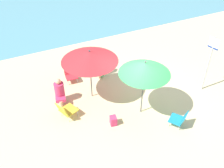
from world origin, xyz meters
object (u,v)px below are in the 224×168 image
beach_chair_a (71,74)px  warning_sign (210,58)px  person_b (101,66)px  beach_chair_b (180,119)px  beach_bag (113,121)px  person_a (59,91)px  beach_chair_c (66,110)px  umbrella_green (145,68)px  umbrella_red (90,56)px

beach_chair_a → warning_sign: 5.40m
beach_chair_a → warning_sign: size_ratio=0.25×
person_b → warning_sign: bearing=87.6°
beach_chair_b → beach_bag: beach_chair_b is taller
beach_chair_a → person_a: size_ratio=0.56×
beach_chair_a → beach_bag: bearing=14.1°
warning_sign → beach_chair_c: bearing=159.8°
person_b → umbrella_green: bearing=44.3°
beach_chair_a → person_b: person_b is taller
beach_chair_b → beach_chair_c: (-3.22, 2.00, 0.04)m
umbrella_green → person_a: bearing=143.6°
beach_chair_b → warning_sign: bearing=-94.3°
person_a → beach_bag: (1.24, -1.87, -0.35)m
warning_sign → person_b: bearing=128.5°
beach_chair_b → warning_sign: warning_sign is taller
beach_chair_a → beach_chair_b: beach_chair_b is taller
beach_chair_a → beach_chair_c: 2.19m
person_a → person_b: person_a is taller
beach_bag → umbrella_red: bearing=92.7°
umbrella_red → person_b: bearing=51.8°
beach_chair_b → beach_bag: bearing=28.0°
beach_bag → person_b: bearing=73.7°
umbrella_red → beach_chair_b: 3.65m
beach_chair_b → beach_chair_c: beach_chair_c is taller
person_a → person_b: bearing=127.8°
umbrella_green → umbrella_red: umbrella_green is taller
beach_chair_c → person_b: person_b is taller
beach_chair_a → beach_bag: (0.46, -3.00, -0.14)m
umbrella_red → beach_chair_a: (-0.38, 1.33, -1.47)m
beach_chair_b → person_a: 4.28m
beach_chair_a → beach_chair_b: size_ratio=0.82×
beach_chair_c → warning_sign: size_ratio=0.33×
beach_chair_a → person_a: 1.39m
umbrella_red → beach_chair_c: size_ratio=2.71×
beach_chair_c → beach_bag: beach_chair_c is taller
umbrella_green → beach_chair_c: umbrella_green is taller
beach_chair_a → beach_chair_b: bearing=35.9°
umbrella_green → beach_bag: size_ratio=6.61×
person_b → beach_bag: size_ratio=2.89×
beach_bag → warning_sign: bearing=2.4°
umbrella_red → warning_sign: 4.35m
umbrella_green → beach_chair_b: (0.77, -1.13, -1.55)m
beach_chair_c → beach_bag: bearing=-57.7°
warning_sign → beach_bag: 4.20m
umbrella_red → beach_chair_b: (1.99, -2.69, -1.45)m
umbrella_green → person_b: 3.08m
beach_chair_c → beach_chair_a: bearing=46.6°
warning_sign → person_a: bearing=150.6°
umbrella_green → beach_bag: (-1.15, -0.12, -1.70)m
umbrella_red → beach_bag: bearing=-87.3°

